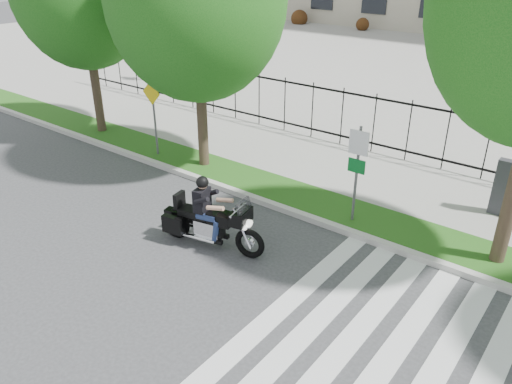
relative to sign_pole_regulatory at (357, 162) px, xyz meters
The scene contains 10 objects.
ground 5.19m from the sign_pole_regulatory, 110.59° to the right, with size 120.00×120.00×0.00m, color #38383B.
curb 2.44m from the sign_pole_regulatory, 164.44° to the right, with size 60.00×0.20×0.15m, color #B8B6AD.
grass_verge 2.42m from the sign_pole_regulatory, 167.82° to the left, with size 60.00×1.50×0.15m, color #195314.
sidewalk 3.74m from the sign_pole_regulatory, 120.93° to the left, with size 60.00×3.50×0.15m, color gray.
plaza 20.56m from the sign_pole_regulatory, 94.81° to the left, with size 80.00×34.00×0.10m, color gray.
iron_fence 4.97m from the sign_pole_regulatory, 110.42° to the left, with size 30.00×0.06×2.00m, color black, non-canonical shape.
lamp_post_left 15.67m from the sign_pole_regulatory, 151.59° to the left, with size 1.06×0.70×4.25m.
sign_pole_regulatory is the anchor object (origin of this frame).
sign_pole_warning 7.29m from the sign_pole_regulatory, behind, with size 0.78×0.09×2.49m.
motorcycle_rider 3.81m from the sign_pole_regulatory, 126.28° to the right, with size 2.78×1.09×2.16m.
Camera 1 is at (6.58, -5.72, 6.46)m, focal length 35.00 mm.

